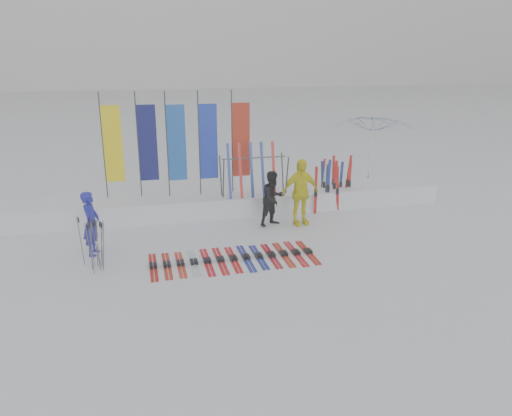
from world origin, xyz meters
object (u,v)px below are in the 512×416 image
object	(u,v)px
person_yellow	(300,192)
ski_rack	(254,170)
person_black	(273,198)
ski_row	(233,258)
person_blue	(91,223)
tent_canopy	(372,151)

from	to	relation	value
person_yellow	ski_rack	size ratio (longest dim) A/B	0.96
person_black	person_yellow	distance (m)	0.82
person_yellow	ski_row	xyz separation A→B (m)	(-2.42, -2.17, -0.95)
person_blue	tent_canopy	world-z (taller)	tent_canopy
person_blue	ski_rack	world-z (taller)	ski_rack
person_blue	person_yellow	world-z (taller)	person_yellow
person_blue	ski_rack	bearing A→B (deg)	-52.99
person_black	ski_row	world-z (taller)	person_black
person_yellow	tent_canopy	world-z (taller)	tent_canopy
person_blue	person_black	bearing A→B (deg)	-66.97
person_yellow	tent_canopy	bearing A→B (deg)	32.96
ski_rack	person_black	bearing A→B (deg)	-77.26
person_yellow	person_blue	bearing A→B (deg)	-178.57
person_black	ski_rack	bearing A→B (deg)	78.79
person_black	tent_canopy	distance (m)	5.80
person_black	tent_canopy	size ratio (longest dim) A/B	0.53
person_black	person_yellow	size ratio (longest dim) A/B	0.83
tent_canopy	ski_row	size ratio (longest dim) A/B	0.76
person_yellow	ski_rack	distance (m)	1.76
ski_row	person_black	bearing A→B (deg)	54.35
person_blue	tent_canopy	size ratio (longest dim) A/B	0.53
person_black	person_blue	bearing A→B (deg)	168.19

